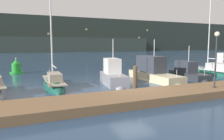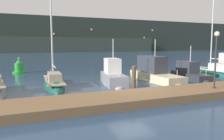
% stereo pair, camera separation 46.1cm
% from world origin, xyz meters
% --- Properties ---
extents(ground_plane, '(400.00, 400.00, 0.00)m').
position_xyz_m(ground_plane, '(0.00, 0.00, 0.00)').
color(ground_plane, navy).
extents(dock, '(40.06, 2.80, 0.45)m').
position_xyz_m(dock, '(0.00, -1.91, 0.23)').
color(dock, brown).
rests_on(dock, ground).
extents(mooring_pile_2, '(0.28, 0.28, 1.86)m').
position_xyz_m(mooring_pile_2, '(0.00, -0.26, 0.93)').
color(mooring_pile_2, '#4C3D2D').
rests_on(mooring_pile_2, ground).
extents(sailboat_berth_4, '(1.68, 6.49, 9.26)m').
position_xyz_m(sailboat_berth_4, '(-4.44, 4.55, 0.11)').
color(sailboat_berth_4, '#195647').
rests_on(sailboat_berth_4, ground).
extents(motorboat_berth_5, '(2.34, 4.75, 4.18)m').
position_xyz_m(motorboat_berth_5, '(0.17, 3.66, 0.42)').
color(motorboat_berth_5, gray).
rests_on(motorboat_berth_5, ground).
extents(motorboat_berth_6, '(2.04, 7.08, 4.23)m').
position_xyz_m(motorboat_berth_6, '(4.40, 4.11, 0.41)').
color(motorboat_berth_6, beige).
rests_on(motorboat_berth_6, ground).
extents(motorboat_berth_7, '(2.29, 5.39, 3.65)m').
position_xyz_m(motorboat_berth_7, '(8.18, 3.80, 0.26)').
color(motorboat_berth_7, '#2D3338').
rests_on(motorboat_berth_7, ground).
extents(sailboat_berth_8, '(2.55, 8.46, 12.12)m').
position_xyz_m(sailboat_berth_8, '(12.63, 4.84, 0.13)').
color(sailboat_berth_8, '#195647').
rests_on(sailboat_berth_8, ground).
extents(channel_buoy, '(1.45, 1.45, 1.77)m').
position_xyz_m(channel_buoy, '(-7.07, 14.35, 0.64)').
color(channel_buoy, green).
rests_on(channel_buoy, ground).
extents(dock_lamppost, '(0.32, 0.32, 3.59)m').
position_xyz_m(dock_lamppost, '(4.72, -2.31, 2.88)').
color(dock_lamppost, '#2D2D33').
rests_on(dock_lamppost, dock).
extents(hillside_backdrop, '(240.00, 23.00, 16.06)m').
position_xyz_m(hillside_backdrop, '(-2.51, 95.35, 7.40)').
color(hillside_backdrop, '#28332D').
rests_on(hillside_backdrop, ground).
extents(rowboat_adrift, '(2.81, 1.97, 0.56)m').
position_xyz_m(rowboat_adrift, '(20.99, 11.23, 0.00)').
color(rowboat_adrift, gray).
rests_on(rowboat_adrift, ground).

